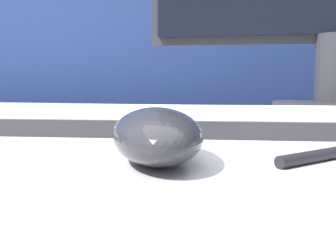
# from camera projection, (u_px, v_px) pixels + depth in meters

# --- Properties ---
(partition_panel) EXTENTS (5.00, 0.03, 1.39)m
(partition_panel) POSITION_uv_depth(u_px,v_px,m) (214.00, 132.00, 0.98)
(partition_panel) COLOR navy
(partition_panel) RESTS_ON ground_plane
(computer_mouse_near) EXTENTS (0.09, 0.13, 0.03)m
(computer_mouse_near) POSITION_uv_depth(u_px,v_px,m) (157.00, 135.00, 0.25)
(computer_mouse_near) COLOR #232328
(computer_mouse_near) RESTS_ON desk
(keyboard) EXTENTS (0.39, 0.15, 0.02)m
(keyboard) POSITION_uv_depth(u_px,v_px,m) (186.00, 120.00, 0.40)
(keyboard) COLOR #28282D
(keyboard) RESTS_ON desk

